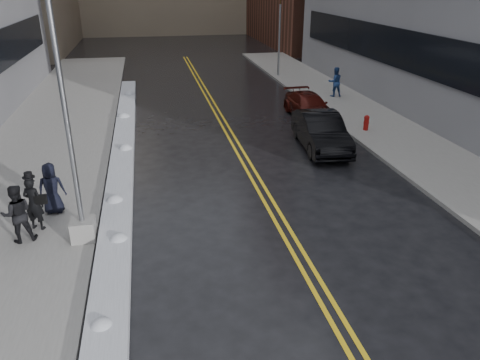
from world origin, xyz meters
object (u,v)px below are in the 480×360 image
lamppost (73,160)px  fire_hydrant (366,122)px  traffic_signal (280,30)px  pedestrian_east (335,82)px  car_maroon (309,106)px  car_black (321,131)px  pedestrian_b (17,214)px  pedestrian_fedora (34,204)px  pedestrian_c (51,188)px

lamppost → fire_hydrant: (12.30, 8.00, -1.98)m
fire_hydrant → traffic_signal: bearing=92.0°
pedestrian_east → car_maroon: size_ratio=0.41×
pedestrian_east → car_black: size_ratio=0.38×
traffic_signal → pedestrian_b: 25.71m
pedestrian_fedora → car_black: bearing=-131.6°
fire_hydrant → car_maroon: (-1.84, 3.14, 0.08)m
pedestrian_b → pedestrian_c: size_ratio=1.03×
pedestrian_fedora → car_maroon: pedestrian_fedora is taller
pedestrian_fedora → pedestrian_b: pedestrian_b is taller
fire_hydrant → pedestrian_c: 14.71m
pedestrian_b → pedestrian_c: 1.75m
fire_hydrant → car_maroon: 3.65m
pedestrian_b → car_black: (11.06, 6.06, -0.22)m
pedestrian_c → pedestrian_east: size_ratio=0.93×
lamppost → pedestrian_fedora: (-1.41, 0.89, -1.57)m
pedestrian_b → lamppost: bearing=157.1°
pedestrian_b → pedestrian_east: size_ratio=0.95×
fire_hydrant → lamppost: bearing=-147.0°
pedestrian_fedora → pedestrian_b: bearing=86.4°
pedestrian_east → pedestrian_b: bearing=46.3°
lamppost → fire_hydrant: size_ratio=10.45×
pedestrian_fedora → pedestrian_c: bearing=-86.9°
traffic_signal → pedestrian_c: bearing=-122.6°
lamppost → car_maroon: bearing=46.8°
traffic_signal → car_black: 16.09m
pedestrian_b → pedestrian_c: (0.63, 1.63, -0.02)m
traffic_signal → pedestrian_c: traffic_signal is taller
fire_hydrant → pedestrian_east: 6.94m
pedestrian_c → fire_hydrant: bearing=-154.0°
pedestrian_fedora → pedestrian_c: 1.04m
car_black → pedestrian_c: bearing=-152.2°
traffic_signal → car_black: size_ratio=1.27×
lamppost → car_black: bearing=34.0°
pedestrian_c → car_black: (10.42, 4.43, -0.19)m
lamppost → fire_hydrant: lamppost is taller
fire_hydrant → traffic_signal: traffic_signal is taller
pedestrian_east → car_maroon: bearing=53.8°
fire_hydrant → pedestrian_east: (1.10, 6.83, 0.49)m
fire_hydrant → pedestrian_b: size_ratio=0.43×
pedestrian_fedora → car_black: pedestrian_fedora is taller
car_black → traffic_signal: bearing=85.9°
traffic_signal → pedestrian_east: size_ratio=3.38×
traffic_signal → pedestrian_east: bearing=-77.4°
pedestrian_fedora → car_black: (10.75, 5.42, -0.19)m
traffic_signal → pedestrian_east: 7.72m
car_black → car_maroon: car_black is taller
lamppost → pedestrian_east: lamppost is taller
fire_hydrant → car_maroon: bearing=120.4°
pedestrian_b → car_black: pedestrian_b is taller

